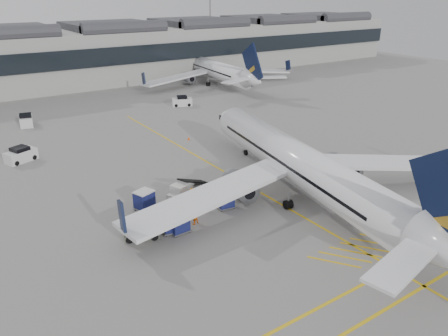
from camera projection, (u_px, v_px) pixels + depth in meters
ground at (205, 248)px, 34.45m from camera, size 220.00×220.00×0.00m
terminal at (16, 59)px, 87.33m from camera, size 200.00×20.45×12.40m
apron_markings at (235, 178)px, 47.30m from camera, size 0.25×60.00×0.01m
airliner_main at (303, 166)px, 42.09m from camera, size 36.59×40.33×10.82m
airliner_far at (214, 70)px, 94.08m from camera, size 34.80×38.20×10.16m
belt_loader at (186, 191)px, 42.80m from camera, size 5.18×3.05×2.06m
baggage_cart_a at (173, 221)px, 36.47m from camera, size 2.04×1.83×1.81m
baggage_cart_b at (225, 200)px, 40.51m from camera, size 1.68×1.45×1.59m
baggage_cart_c at (179, 223)px, 36.38m from camera, size 1.72×1.44×1.73m
baggage_cart_d at (144, 199)px, 40.29m from camera, size 2.09×1.90×1.81m
ramp_agent_a at (193, 197)px, 40.81m from camera, size 0.81×0.80×1.89m
ramp_agent_b at (194, 216)px, 37.76m from camera, size 0.79×0.63×1.55m
pushback_tug at (141, 229)px, 35.79m from camera, size 3.19×2.54×1.56m
safety_cone_nose at (189, 138)px, 59.22m from camera, size 0.35×0.35×0.49m
safety_cone_engine at (335, 183)px, 45.66m from camera, size 0.32×0.32×0.45m
service_van_left at (21, 155)px, 51.64m from camera, size 3.90×2.99×1.80m
service_van_mid at (26, 120)px, 65.29m from camera, size 2.36×3.77×1.80m
service_van_right at (182, 101)px, 76.52m from camera, size 3.80×2.87×1.75m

